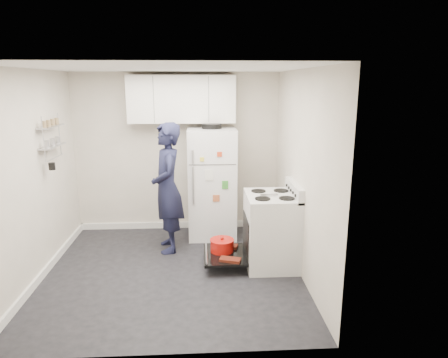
{
  "coord_description": "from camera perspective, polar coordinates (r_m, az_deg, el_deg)",
  "views": [
    {
      "loc": [
        0.38,
        -4.69,
        2.34
      ],
      "look_at": [
        0.69,
        0.64,
        1.05
      ],
      "focal_mm": 32.0,
      "sensor_mm": 36.0,
      "label": 1
    }
  ],
  "objects": [
    {
      "name": "upper_cabinets",
      "position": [
        6.13,
        -6.06,
        11.28
      ],
      "size": [
        1.6,
        0.33,
        0.7
      ],
      "primitive_type": "cube",
      "color": "silver",
      "rests_on": "room"
    },
    {
      "name": "room",
      "position": [
        4.87,
        -8.05,
        0.01
      ],
      "size": [
        3.21,
        3.21,
        2.51
      ],
      "color": "black",
      "rests_on": "ground"
    },
    {
      "name": "wall_shelf_rack",
      "position": [
        5.55,
        -23.4,
        5.62
      ],
      "size": [
        0.14,
        0.6,
        0.61
      ],
      "color": "#B2B2B7",
      "rests_on": "room"
    },
    {
      "name": "electric_range",
      "position": [
        5.26,
        6.62,
        -7.34
      ],
      "size": [
        0.66,
        0.76,
        1.1
      ],
      "color": "silver",
      "rests_on": "ground"
    },
    {
      "name": "refrigerator",
      "position": [
        6.12,
        -1.73,
        -0.53
      ],
      "size": [
        0.72,
        0.74,
        1.75
      ],
      "color": "white",
      "rests_on": "ground"
    },
    {
      "name": "open_oven_door",
      "position": [
        5.33,
        -0.05,
        -10.08
      ],
      "size": [
        0.55,
        0.7,
        0.24
      ],
      "color": "black",
      "rests_on": "ground"
    },
    {
      "name": "person",
      "position": [
        5.61,
        -8.08,
        -1.29
      ],
      "size": [
        0.54,
        0.73,
        1.82
      ],
      "primitive_type": "imported",
      "rotation": [
        0.0,
        0.0,
        -1.4
      ],
      "color": "#171933",
      "rests_on": "ground"
    }
  ]
}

